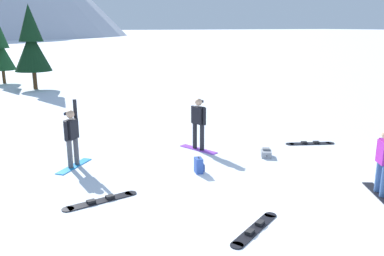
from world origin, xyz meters
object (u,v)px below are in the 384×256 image
at_px(loose_snowboard_far_spare, 101,201).
at_px(backpack_blue, 199,166).
at_px(snowboarder_foreground, 384,160).
at_px(pine_tree_broad, 31,43).
at_px(backpack_grey, 266,153).
at_px(snowboarder_background, 72,136).
at_px(loose_snowboard_near_right, 310,143).
at_px(snowboarder_midground, 198,123).
at_px(loose_snowboard_near_left, 255,229).
at_px(pine_tree_twin, 1,50).

bearing_deg(loose_snowboard_far_spare, backpack_blue, 12.08).
distance_m(snowboarder_foreground, pine_tree_broad, 23.07).
bearing_deg(snowboarder_foreground, loose_snowboard_far_spare, 156.19).
distance_m(snowboarder_foreground, backpack_grey, 3.89).
height_order(snowboarder_foreground, backpack_grey, snowboarder_foreground).
xyz_separation_m(snowboarder_background, backpack_blue, (3.09, -2.17, -0.73)).
bearing_deg(pine_tree_broad, loose_snowboard_near_right, -68.30).
bearing_deg(snowboarder_midground, loose_snowboard_near_left, -106.07).
bearing_deg(snowboarder_foreground, snowboarder_background, 138.74).
relative_size(loose_snowboard_near_left, backpack_grey, 3.18).
relative_size(snowboarder_midground, backpack_blue, 3.75).
bearing_deg(loose_snowboard_near_left, snowboarder_background, 114.33).
bearing_deg(loose_snowboard_near_left, pine_tree_broad, 94.48).
height_order(backpack_blue, pine_tree_twin, pine_tree_twin).
bearing_deg(pine_tree_broad, backpack_grey, -75.14).
height_order(loose_snowboard_far_spare, loose_snowboard_near_left, same).
relative_size(loose_snowboard_far_spare, loose_snowboard_near_right, 1.09).
distance_m(loose_snowboard_near_left, pine_tree_broad, 22.59).
distance_m(snowboarder_background, loose_snowboard_near_left, 6.27).
distance_m(snowboarder_midground, pine_tree_twin, 21.54).
height_order(snowboarder_foreground, loose_snowboard_near_right, snowboarder_foreground).
height_order(loose_snowboard_far_spare, backpack_blue, backpack_blue).
distance_m(snowboarder_midground, pine_tree_broad, 17.33).
xyz_separation_m(backpack_blue, pine_tree_twin, (-4.00, 22.86, 2.22)).
distance_m(backpack_blue, pine_tree_broad, 19.19).
bearing_deg(loose_snowboard_far_spare, snowboarder_foreground, -23.81).
relative_size(loose_snowboard_near_left, backpack_blue, 3.67).
bearing_deg(loose_snowboard_far_spare, loose_snowboard_near_left, -48.75).
distance_m(loose_snowboard_near_left, backpack_grey, 4.94).
distance_m(backpack_grey, pine_tree_twin, 23.61).
relative_size(snowboarder_foreground, pine_tree_broad, 0.35).
bearing_deg(snowboarder_background, snowboarder_midground, -2.77).
xyz_separation_m(snowboarder_midground, backpack_grey, (1.60, -1.65, -0.83)).
height_order(loose_snowboard_near_right, backpack_grey, backpack_grey).
relative_size(loose_snowboard_far_spare, backpack_blue, 4.04).
bearing_deg(pine_tree_twin, backpack_grey, -73.63).
height_order(snowboarder_foreground, snowboarder_background, snowboarder_background).
height_order(snowboarder_midground, loose_snowboard_far_spare, snowboarder_midground).
xyz_separation_m(loose_snowboard_near_left, backpack_grey, (3.17, 3.80, 0.09)).
height_order(snowboarder_background, loose_snowboard_near_right, snowboarder_background).
bearing_deg(backpack_grey, snowboarder_background, 162.06).
bearing_deg(snowboarder_foreground, pine_tree_broad, 104.07).
distance_m(snowboarder_background, pine_tree_twin, 20.77).
distance_m(snowboarder_foreground, snowboarder_background, 8.49).
height_order(loose_snowboard_near_right, backpack_blue, backpack_blue).
bearing_deg(snowboarder_foreground, backpack_blue, 133.77).
distance_m(snowboarder_midground, loose_snowboard_near_left, 5.74).
bearing_deg(snowboarder_midground, pine_tree_broad, 101.13).
distance_m(loose_snowboard_far_spare, backpack_blue, 3.10).
xyz_separation_m(loose_snowboard_near_left, loose_snowboard_near_right, (5.45, 4.23, -0.00)).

